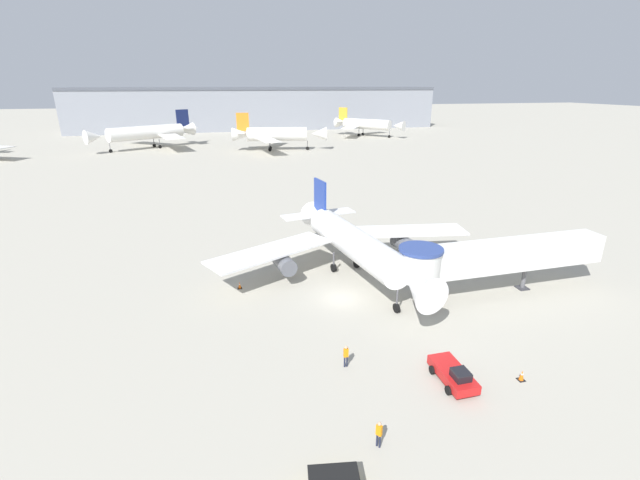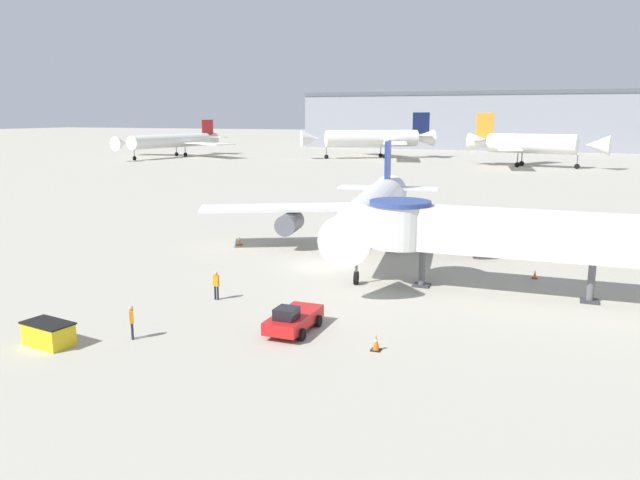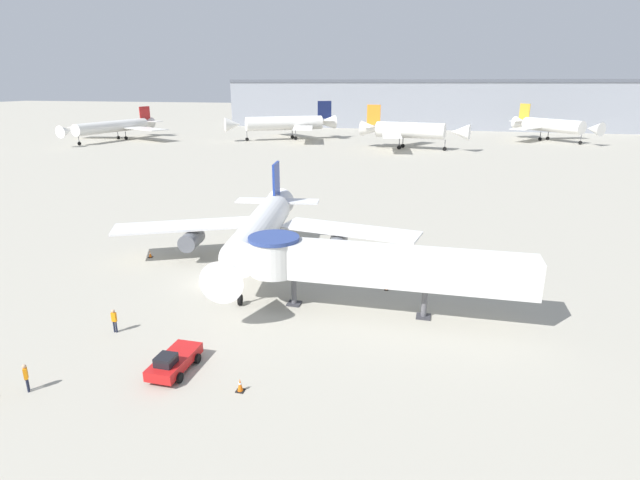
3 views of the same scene
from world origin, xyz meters
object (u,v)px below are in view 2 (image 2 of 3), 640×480
at_px(pushback_tug_red, 293,319).
at_px(traffic_cone_apron_front, 376,343).
at_px(main_airplane, 375,209).
at_px(background_jet_orange_tail, 529,144).
at_px(background_jet_navy_tail, 374,138).
at_px(background_jet_red_tail, 174,141).
at_px(service_container_yellow, 48,334).
at_px(ground_crew_marshaller, 132,320).
at_px(traffic_cone_port_wing, 239,241).
at_px(jet_bridge, 518,233).
at_px(traffic_cone_starboard_wing, 535,275).
at_px(ground_crew_wing_walker, 216,283).

bearing_deg(pushback_tug_red, traffic_cone_apron_front, -11.15).
bearing_deg(main_airplane, background_jet_orange_tail, 77.24).
bearing_deg(background_jet_navy_tail, background_jet_red_tail, -106.24).
bearing_deg(service_container_yellow, ground_crew_marshaller, 33.61).
bearing_deg(background_jet_navy_tail, ground_crew_marshaller, -21.19).
relative_size(service_container_yellow, traffic_cone_port_wing, 3.77).
bearing_deg(background_jet_red_tail, pushback_tug_red, -45.42).
height_order(jet_bridge, traffic_cone_apron_front, jet_bridge).
bearing_deg(background_jet_orange_tail, main_airplane, -174.02).
relative_size(pushback_tug_red, traffic_cone_port_wing, 5.58).
bearing_deg(traffic_cone_starboard_wing, traffic_cone_port_wing, 174.16).
distance_m(traffic_cone_port_wing, ground_crew_wing_walker, 16.57).
bearing_deg(main_airplane, traffic_cone_port_wing, 173.52).
xyz_separation_m(main_airplane, service_container_yellow, (-9.28, -25.53, -3.19)).
bearing_deg(pushback_tug_red, background_jet_red_tail, 127.02).
height_order(traffic_cone_apron_front, background_jet_red_tail, background_jet_red_tail).
relative_size(ground_crew_wing_walker, background_jet_navy_tail, 0.05).
height_order(pushback_tug_red, traffic_cone_port_wing, pushback_tug_red).
bearing_deg(ground_crew_marshaller, pushback_tug_red, 81.70).
xyz_separation_m(jet_bridge, pushback_tug_red, (-10.33, -11.47, -3.33)).
relative_size(traffic_cone_starboard_wing, background_jet_red_tail, 0.02).
distance_m(pushback_tug_red, background_jet_orange_tail, 115.64).
xyz_separation_m(pushback_tug_red, ground_crew_marshaller, (-7.22, -4.04, 0.33)).
distance_m(traffic_cone_port_wing, ground_crew_marshaller, 23.63).
relative_size(pushback_tug_red, background_jet_red_tail, 0.11).
xyz_separation_m(traffic_cone_apron_front, ground_crew_wing_walker, (-11.66, 4.56, 0.65)).
bearing_deg(main_airplane, background_jet_red_tail, 122.61).
bearing_deg(background_jet_orange_tail, traffic_cone_starboard_wing, -166.61).
relative_size(service_container_yellow, background_jet_navy_tail, 0.09).
xyz_separation_m(traffic_cone_port_wing, traffic_cone_apron_front, (18.36, -19.70, 0.03)).
bearing_deg(pushback_tug_red, main_airplane, 93.94).
bearing_deg(pushback_tug_red, background_jet_orange_tail, 87.65).
relative_size(jet_bridge, ground_crew_wing_walker, 12.28).
bearing_deg(traffic_cone_apron_front, background_jet_orange_tail, 89.92).
bearing_deg(jet_bridge, ground_crew_marshaller, -139.49).
distance_m(background_jet_navy_tail, background_jet_red_tail, 53.89).
height_order(pushback_tug_red, background_jet_orange_tail, background_jet_orange_tail).
height_order(jet_bridge, background_jet_red_tail, background_jet_red_tail).
height_order(service_container_yellow, background_jet_red_tail, background_jet_red_tail).
relative_size(pushback_tug_red, traffic_cone_starboard_wing, 6.70).
distance_m(traffic_cone_starboard_wing, background_jet_orange_tail, 99.58).
bearing_deg(background_jet_red_tail, traffic_cone_starboard_wing, -37.61).
distance_m(jet_bridge, traffic_cone_starboard_wing, 6.10).
height_order(ground_crew_marshaller, background_jet_red_tail, background_jet_red_tail).
relative_size(main_airplane, traffic_cone_apron_front, 38.35).
height_order(pushback_tug_red, background_jet_red_tail, background_jet_red_tail).
height_order(service_container_yellow, ground_crew_marshaller, ground_crew_marshaller).
relative_size(main_airplane, ground_crew_wing_walker, 17.26).
bearing_deg(traffic_cone_port_wing, traffic_cone_starboard_wing, -5.84).
xyz_separation_m(jet_bridge, traffic_cone_port_wing, (-23.83, 7.25, -3.67)).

